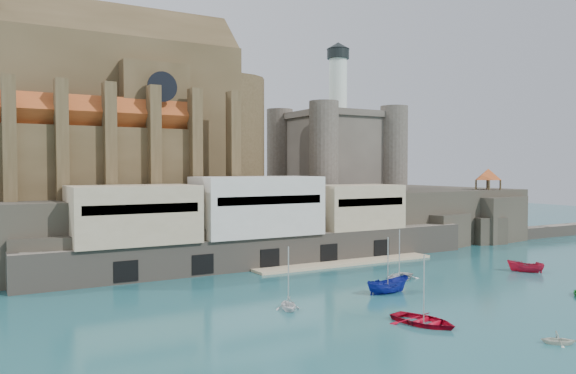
# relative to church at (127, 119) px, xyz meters

# --- Properties ---
(ground) EXTENTS (300.00, 300.00, 0.00)m
(ground) POSITION_rel_church_xyz_m (24.13, -41.85, -22.13)
(ground) COLOR #194F55
(ground) RESTS_ON ground
(promontory) EXTENTS (100.00, 36.00, 10.00)m
(promontory) POSITION_rel_church_xyz_m (23.94, -2.48, -17.20)
(promontory) COLOR black
(promontory) RESTS_ON ground
(quay) EXTENTS (70.00, 12.00, 13.05)m
(quay) POSITION_rel_church_xyz_m (13.94, -18.78, -16.06)
(quay) COLOR #6E6558
(quay) RESTS_ON ground
(church) EXTENTS (47.00, 25.93, 30.51)m
(church) POSITION_rel_church_xyz_m (0.00, 0.00, 0.00)
(church) COLOR #463721
(church) RESTS_ON promontory
(castle_keep) EXTENTS (21.20, 21.20, 29.30)m
(castle_keep) POSITION_rel_church_xyz_m (40.21, -0.78, -3.81)
(castle_keep) COLOR #474038
(castle_keep) RESTS_ON promontory
(rock_outcrop) EXTENTS (14.50, 10.50, 8.70)m
(rock_outcrop) POSITION_rel_church_xyz_m (66.13, -16.01, -18.11)
(rock_outcrop) COLOR black
(rock_outcrop) RESTS_ON ground
(pavilion) EXTENTS (6.40, 6.40, 5.40)m
(pavilion) POSITION_rel_church_xyz_m (66.13, -15.85, -9.40)
(pavilion) COLOR #463721
(pavilion) RESTS_ON rock_outcrop
(breakwater) EXTENTS (40.00, 3.00, 2.40)m
(breakwater) POSITION_rel_church_xyz_m (90.13, -17.85, -22.13)
(breakwater) COLOR #6E6558
(breakwater) RESTS_ON ground
(boat_0) EXTENTS (4.74, 2.35, 6.38)m
(boat_0) POSITION_rel_church_xyz_m (13.36, -53.70, -22.13)
(boat_0) COLOR #AF051C
(boat_0) RESTS_ON ground
(boat_1) EXTENTS (2.56, 2.70, 2.69)m
(boat_1) POSITION_rel_church_xyz_m (18.78, -63.43, -22.13)
(boat_1) COLOR silver
(boat_1) RESTS_ON ground
(boat_2) EXTENTS (2.24, 2.19, 5.63)m
(boat_2) POSITION_rel_church_xyz_m (18.80, -42.20, -22.13)
(boat_2) COLOR navy
(boat_2) RESTS_ON ground
(boat_4) EXTENTS (3.28, 2.47, 3.39)m
(boat_4) POSITION_rel_church_xyz_m (5.25, -43.02, -22.13)
(boat_4) COLOR white
(boat_4) RESTS_ON ground
(boat_5) EXTENTS (2.52, 2.53, 4.79)m
(boat_5) POSITION_rel_church_xyz_m (43.73, -41.45, -22.13)
(boat_5) COLOR #B01530
(boat_5) RESTS_ON ground
(boat_6) EXTENTS (3.11, 4.26, 5.88)m
(boat_6) POSITION_rel_church_xyz_m (25.21, -36.80, -22.13)
(boat_6) COLOR silver
(boat_6) RESTS_ON ground
(boat_7) EXTENTS (2.74, 2.83, 2.84)m
(boat_7) POSITION_rel_church_xyz_m (44.13, -39.93, -22.13)
(boat_7) COLOR #16299B
(boat_7) RESTS_ON ground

